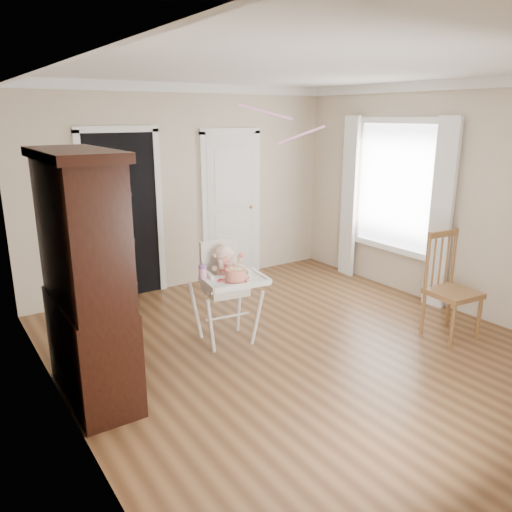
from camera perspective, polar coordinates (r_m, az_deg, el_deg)
floor at (r=5.21m, az=5.01°, el=-10.47°), size 5.00×5.00×0.00m
ceiling at (r=4.69m, az=5.85°, el=20.58°), size 5.00×5.00×0.00m
wall_back at (r=6.86m, az=-8.02°, el=7.68°), size 4.50×0.00×4.50m
wall_left at (r=3.80m, az=-21.88°, el=0.13°), size 0.00×5.00×5.00m
wall_right at (r=6.42m, az=21.25°, el=6.21°), size 0.00×5.00×5.00m
crown_molding at (r=4.69m, az=5.83°, el=19.85°), size 4.50×5.00×0.12m
doorway at (r=6.55m, az=-14.97°, el=4.77°), size 1.06×0.05×2.22m
closet_door at (r=7.22m, az=-2.82°, el=5.60°), size 0.96×0.09×2.13m
window_right at (r=6.86m, az=15.39°, el=6.73°), size 0.13×1.84×2.30m
high_chair at (r=5.11m, az=-3.51°, el=-2.87°), size 0.71×0.84×1.08m
baby at (r=5.10m, az=-3.63°, el=-1.28°), size 0.30×0.24×0.44m
cake at (r=4.84m, az=-2.36°, el=-2.16°), size 0.26×0.26×0.12m
sippy_cup at (r=4.88m, az=-6.12°, el=-1.84°), size 0.08×0.08×0.19m
china_cabinet at (r=4.23m, az=-18.86°, el=-2.57°), size 0.54×1.22×2.06m
dining_chair at (r=5.67m, az=21.36°, el=-3.57°), size 0.50×0.50×1.13m
streamer at (r=4.64m, az=1.11°, el=16.14°), size 0.41×0.31×0.15m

